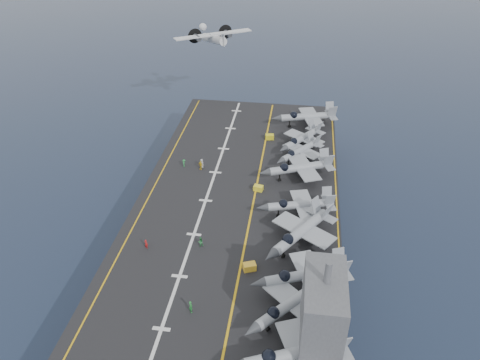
# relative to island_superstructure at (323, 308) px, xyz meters

# --- Properties ---
(ground) EXTENTS (500.00, 500.00, 0.00)m
(ground) POSITION_rel_island_superstructure_xyz_m (-15.00, 30.00, -17.90)
(ground) COLOR #142135
(ground) RESTS_ON ground
(hull) EXTENTS (36.00, 90.00, 10.00)m
(hull) POSITION_rel_island_superstructure_xyz_m (-15.00, 30.00, -12.90)
(hull) COLOR #56595E
(hull) RESTS_ON ground
(flight_deck) EXTENTS (38.00, 92.00, 0.40)m
(flight_deck) POSITION_rel_island_superstructure_xyz_m (-15.00, 30.00, -7.70)
(flight_deck) COLOR black
(flight_deck) RESTS_ON hull
(foul_line) EXTENTS (0.35, 90.00, 0.02)m
(foul_line) POSITION_rel_island_superstructure_xyz_m (-12.00, 30.00, -7.48)
(foul_line) COLOR gold
(foul_line) RESTS_ON flight_deck
(landing_centerline) EXTENTS (0.50, 90.00, 0.02)m
(landing_centerline) POSITION_rel_island_superstructure_xyz_m (-21.00, 30.00, -7.48)
(landing_centerline) COLOR silver
(landing_centerline) RESTS_ON flight_deck
(deck_edge_port) EXTENTS (0.25, 90.00, 0.02)m
(deck_edge_port) POSITION_rel_island_superstructure_xyz_m (-32.00, 30.00, -7.48)
(deck_edge_port) COLOR gold
(deck_edge_port) RESTS_ON flight_deck
(deck_edge_stbd) EXTENTS (0.25, 90.00, 0.02)m
(deck_edge_stbd) POSITION_rel_island_superstructure_xyz_m (3.50, 30.00, -7.48)
(deck_edge_stbd) COLOR gold
(deck_edge_stbd) RESTS_ON flight_deck
(island_superstructure) EXTENTS (5.00, 10.00, 15.00)m
(island_superstructure) POSITION_rel_island_superstructure_xyz_m (0.00, 0.00, 0.00)
(island_superstructure) COLOR #56595E
(island_superstructure) RESTS_ON flight_deck
(fighter_jet_0) EXTENTS (18.24, 15.48, 5.37)m
(fighter_jet_0) POSITION_rel_island_superstructure_xyz_m (-2.90, -3.21, -4.82)
(fighter_jet_0) COLOR #98A0A7
(fighter_jet_0) RESTS_ON flight_deck
(fighter_jet_1) EXTENTS (16.94, 17.28, 5.05)m
(fighter_jet_1) POSITION_rel_island_superstructure_xyz_m (-3.88, 4.78, -4.98)
(fighter_jet_1) COLOR #A2AAB1
(fighter_jet_1) RESTS_ON flight_deck
(fighter_jet_2) EXTENTS (17.70, 14.90, 5.22)m
(fighter_jet_2) POSITION_rel_island_superstructure_xyz_m (-1.91, 10.52, -4.89)
(fighter_jet_2) COLOR #9FA7B0
(fighter_jet_2) RESTS_ON flight_deck
(fighter_jet_3) EXTENTS (17.92, 19.32, 5.58)m
(fighter_jet_3) POSITION_rel_island_superstructure_xyz_m (-2.97, 20.12, -4.71)
(fighter_jet_3) COLOR gray
(fighter_jet_3) RESTS_ON flight_deck
(fighter_jet_4) EXTENTS (15.95, 12.67, 4.86)m
(fighter_jet_4) POSITION_rel_island_superstructure_xyz_m (-3.32, 28.03, -5.07)
(fighter_jet_4) COLOR #9299A3
(fighter_jet_4) RESTS_ON flight_deck
(fighter_jet_5) EXTENTS (18.03, 15.30, 5.31)m
(fighter_jet_5) POSITION_rel_island_superstructure_xyz_m (-3.75, 40.28, -4.85)
(fighter_jet_5) COLOR #8E959C
(fighter_jet_5) RESTS_ON flight_deck
(fighter_jet_6) EXTENTS (14.88, 15.64, 4.53)m
(fighter_jet_6) POSITION_rel_island_superstructure_xyz_m (-4.01, 47.69, -5.23)
(fighter_jet_6) COLOR #929BA1
(fighter_jet_6) RESTS_ON flight_deck
(fighter_jet_7) EXTENTS (15.48, 16.61, 4.80)m
(fighter_jet_7) POSITION_rel_island_superstructure_xyz_m (-3.75, 53.09, -5.10)
(fighter_jet_7) COLOR #9FA8B1
(fighter_jet_7) RESTS_ON flight_deck
(fighter_jet_8) EXTENTS (17.98, 14.36, 5.46)m
(fighter_jet_8) POSITION_rel_island_superstructure_xyz_m (-2.73, 63.88, -4.77)
(fighter_jet_8) COLOR #99A0A8
(fighter_jet_8) RESTS_ON flight_deck
(tow_cart_a) EXTENTS (2.29, 1.88, 1.18)m
(tow_cart_a) POSITION_rel_island_superstructure_xyz_m (-10.53, 12.97, -6.91)
(tow_cart_a) COLOR gold
(tow_cart_a) RESTS_ON flight_deck
(tow_cart_b) EXTENTS (1.98, 1.51, 1.06)m
(tow_cart_b) POSITION_rel_island_superstructure_xyz_m (-11.51, 34.78, -6.97)
(tow_cart_b) COLOR yellow
(tow_cart_b) RESTS_ON flight_deck
(tow_cart_c) EXTENTS (2.10, 1.55, 1.15)m
(tow_cart_c) POSITION_rel_island_superstructure_xyz_m (-11.18, 55.99, -6.93)
(tow_cart_c) COLOR gold
(tow_cart_c) RESTS_ON flight_deck
(crew_1) EXTENTS (1.26, 1.08, 1.76)m
(crew_1) POSITION_rel_island_superstructure_xyz_m (-27.97, 15.56, -6.62)
(crew_1) COLOR #B21919
(crew_1) RESTS_ON flight_deck
(crew_2) EXTENTS (1.27, 1.08, 1.79)m
(crew_2) POSITION_rel_island_superstructure_xyz_m (-19.25, 17.33, -6.60)
(crew_2) COLOR #2F9046
(crew_2) RESTS_ON flight_deck
(crew_3) EXTENTS (0.74, 1.03, 1.63)m
(crew_3) POSITION_rel_island_superstructure_xyz_m (-27.92, 41.46, -6.69)
(crew_3) COLOR green
(crew_3) RESTS_ON flight_deck
(crew_4) EXTENTS (1.43, 1.29, 1.99)m
(crew_4) POSITION_rel_island_superstructure_xyz_m (-24.25, 40.81, -6.51)
(crew_4) COLOR yellow
(crew_4) RESTS_ON flight_deck
(crew_5) EXTENTS (1.40, 1.34, 1.95)m
(crew_5) POSITION_rel_island_superstructure_xyz_m (-24.15, 41.59, -6.53)
(crew_5) COLOR silver
(crew_5) RESTS_ON flight_deck
(crew_6) EXTENTS (1.36, 1.48, 2.05)m
(crew_6) POSITION_rel_island_superstructure_xyz_m (-17.67, 3.50, -6.48)
(crew_6) COLOR #218132
(crew_6) RESTS_ON flight_deck
(transport_plane) EXTENTS (26.06, 24.00, 5.09)m
(transport_plane) POSITION_rel_island_superstructure_xyz_m (-29.05, 82.99, 6.98)
(transport_plane) COLOR silver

